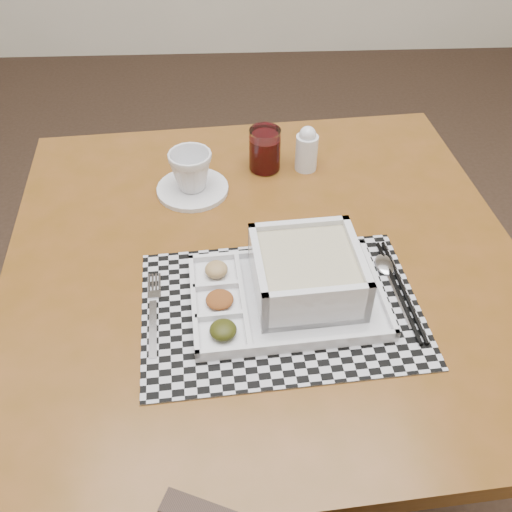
{
  "coord_description": "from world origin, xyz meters",
  "views": [
    {
      "loc": [
        0.44,
        -0.82,
        1.42
      ],
      "look_at": [
        0.47,
        -0.11,
        0.76
      ],
      "focal_mm": 40.0,
      "sensor_mm": 36.0,
      "label": 1
    }
  ],
  "objects_px": {
    "dining_table": "(264,283)",
    "cup": "(191,171)",
    "serving_tray": "(299,281)",
    "juice_glass": "(265,151)",
    "creamer_bottle": "(307,149)"
  },
  "relations": [
    {
      "from": "juice_glass",
      "to": "creamer_bottle",
      "type": "xyz_separation_m",
      "value": [
        0.09,
        -0.0,
        0.01
      ]
    },
    {
      "from": "serving_tray",
      "to": "cup",
      "type": "relative_size",
      "value": 3.77
    },
    {
      "from": "serving_tray",
      "to": "juice_glass",
      "type": "distance_m",
      "value": 0.39
    },
    {
      "from": "serving_tray",
      "to": "cup",
      "type": "xyz_separation_m",
      "value": [
        -0.19,
        0.31,
        0.01
      ]
    },
    {
      "from": "serving_tray",
      "to": "juice_glass",
      "type": "relative_size",
      "value": 3.54
    },
    {
      "from": "dining_table",
      "to": "serving_tray",
      "type": "distance_m",
      "value": 0.16
    },
    {
      "from": "dining_table",
      "to": "juice_glass",
      "type": "relative_size",
      "value": 10.72
    },
    {
      "from": "dining_table",
      "to": "cup",
      "type": "distance_m",
      "value": 0.28
    },
    {
      "from": "dining_table",
      "to": "cup",
      "type": "height_order",
      "value": "cup"
    },
    {
      "from": "juice_glass",
      "to": "dining_table",
      "type": "bearing_deg",
      "value": -93.4
    },
    {
      "from": "dining_table",
      "to": "serving_tray",
      "type": "xyz_separation_m",
      "value": [
        0.05,
        -0.11,
        0.11
      ]
    },
    {
      "from": "serving_tray",
      "to": "creamer_bottle",
      "type": "bearing_deg",
      "value": 81.77
    },
    {
      "from": "serving_tray",
      "to": "juice_glass",
      "type": "bearing_deg",
      "value": 95.05
    },
    {
      "from": "dining_table",
      "to": "juice_glass",
      "type": "distance_m",
      "value": 0.31
    },
    {
      "from": "serving_tray",
      "to": "juice_glass",
      "type": "xyz_separation_m",
      "value": [
        -0.03,
        0.39,
        0.01
      ]
    }
  ]
}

